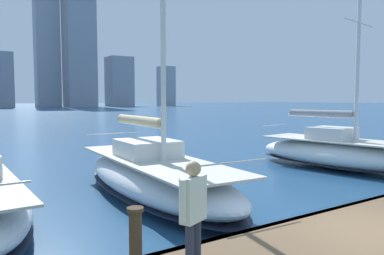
# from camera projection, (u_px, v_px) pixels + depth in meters

# --- Properties ---
(dock_pier) EXTENTS (28.00, 2.80, 0.60)m
(dock_pier) POSITION_uv_depth(u_px,v_px,m) (367.00, 232.00, 7.37)
(dock_pier) COLOR brown
(dock_pier) RESTS_ON ground
(sailboat_grey) EXTENTS (4.18, 8.48, 9.84)m
(sailboat_grey) POSITION_uv_depth(u_px,v_px,m) (341.00, 153.00, 16.96)
(sailboat_grey) COLOR white
(sailboat_grey) RESTS_ON ground
(sailboat_tan) EXTENTS (3.33, 9.36, 12.38)m
(sailboat_tan) POSITION_uv_depth(u_px,v_px,m) (154.00, 174.00, 12.18)
(sailboat_tan) COLOR silver
(sailboat_tan) RESTS_ON ground
(person_white_shirt) EXTENTS (0.57, 0.35, 1.67)m
(person_white_shirt) POSITION_uv_depth(u_px,v_px,m) (193.00, 207.00, 5.37)
(person_white_shirt) COLOR #2D3347
(person_white_shirt) RESTS_ON dock_pier
(mooring_post) EXTENTS (0.26, 0.26, 0.91)m
(mooring_post) POSITION_uv_depth(u_px,v_px,m) (136.00, 236.00, 5.71)
(mooring_post) COLOR #423323
(mooring_post) RESTS_ON dock_pier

